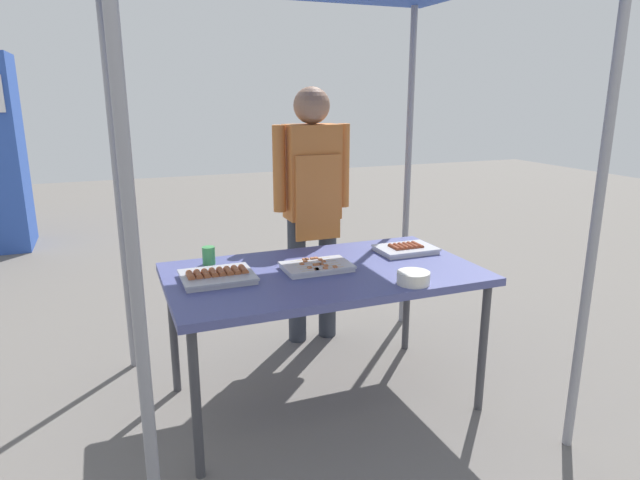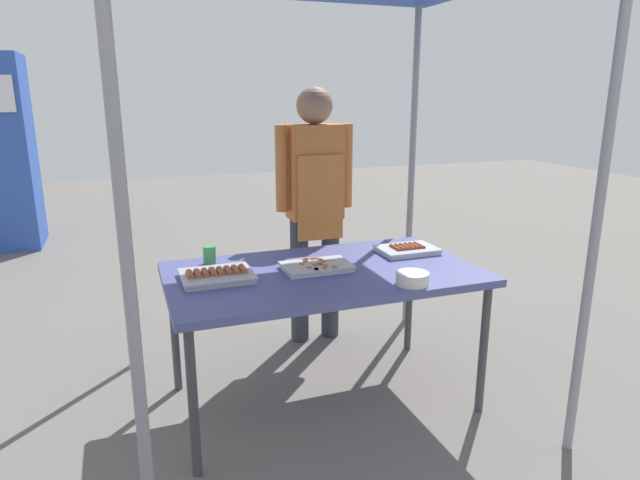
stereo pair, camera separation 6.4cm
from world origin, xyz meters
The scene contains 8 objects.
ground_plane centered at (0.00, 0.00, 0.00)m, with size 18.00×18.00×0.00m, color #66605B.
stall_table centered at (0.00, 0.00, 0.70)m, with size 1.60×0.90×0.75m.
tray_grilled_sausages centered at (0.57, 0.14, 0.77)m, with size 0.33×0.23×0.05m.
tray_meat_skewers centered at (-0.03, 0.02, 0.77)m, with size 0.35×0.23×0.04m.
tray_pork_links centered at (-0.54, 0.05, 0.77)m, with size 0.35×0.29×0.05m.
condiment_bowl centered at (0.32, -0.35, 0.78)m, with size 0.16×0.16×0.06m, color silver.
drink_cup_near_edge centered at (-0.53, 0.32, 0.80)m, with size 0.07×0.07×0.10m, color #3F994C.
vendor_woman centered at (0.23, 0.77, 1.00)m, with size 0.52×0.24×1.68m.
Camera 2 is at (-0.94, -2.53, 1.63)m, focal length 30.74 mm.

